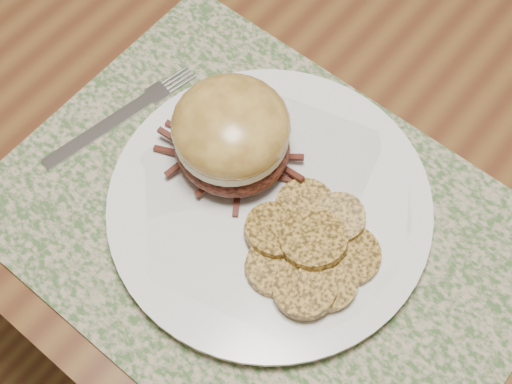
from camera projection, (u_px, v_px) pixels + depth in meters
ground at (457, 379)px, 1.30m from camera, size 3.50×3.50×0.00m
placemat at (266, 228)px, 0.61m from camera, size 0.45×0.33×0.00m
dinner_plate at (269, 206)px, 0.61m from camera, size 0.26×0.26×0.02m
pork_sandwich at (231, 134)px, 0.59m from camera, size 0.12×0.11×0.08m
roasted_potatoes at (311, 248)px, 0.57m from camera, size 0.13×0.13×0.03m
fork at (122, 116)px, 0.66m from camera, size 0.05×0.16×0.00m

